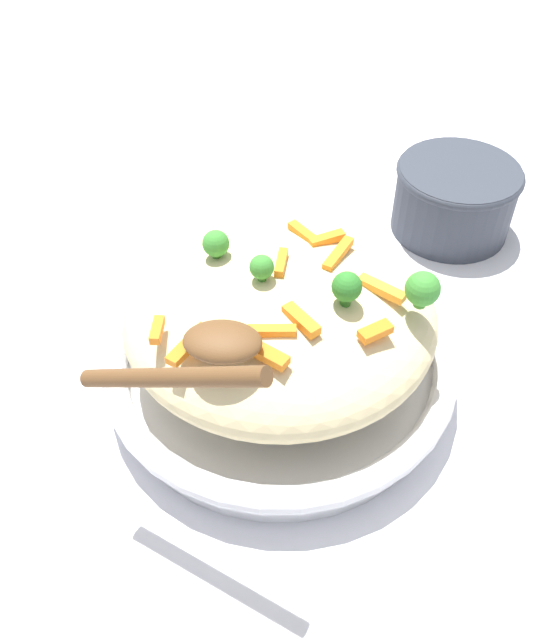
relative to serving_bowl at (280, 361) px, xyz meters
The scene contains 20 objects.
ground_plane 0.03m from the serving_bowl, ahead, with size 2.40×2.40×0.00m, color silver.
serving_bowl is the anchor object (origin of this frame).
pasta_mound 0.06m from the serving_bowl, ahead, with size 0.26×0.25×0.09m, color beige.
carrot_piece_0 0.12m from the serving_bowl, 77.68° to the left, with size 0.03×0.01×0.01m, color orange.
carrot_piece_1 0.11m from the serving_bowl, 66.02° to the left, with size 0.03×0.01×0.01m, color orange.
carrot_piece_2 0.12m from the serving_bowl, 32.55° to the left, with size 0.04×0.01×0.01m, color orange.
carrot_piece_3 0.13m from the serving_bowl, 87.44° to the right, with size 0.03×0.01×0.01m, color orange.
carrot_piece_4 0.14m from the serving_bowl, 34.85° to the right, with size 0.03×0.01×0.01m, color orange.
carrot_piece_5 0.14m from the serving_bowl, 126.70° to the right, with size 0.04×0.01×0.01m, color orange.
carrot_piece_6 0.12m from the serving_bowl, 55.20° to the left, with size 0.03×0.01×0.01m, color orange.
carrot_piece_7 0.13m from the serving_bowl, ahead, with size 0.04×0.01×0.01m, color orange.
carrot_piece_8 0.12m from the serving_bowl, 67.49° to the right, with size 0.03×0.01×0.01m, color orange.
carrot_piece_9 0.12m from the serving_bowl, 92.73° to the right, with size 0.04×0.01×0.01m, color orange.
carrot_piece_10 0.15m from the serving_bowl, 141.63° to the right, with size 0.02×0.01×0.01m, color orange.
broccoli_floret_0 0.16m from the serving_bowl, ahead, with size 0.03×0.03×0.03m.
broccoli_floret_1 0.13m from the serving_bowl, 158.67° to the left, with size 0.02×0.02×0.03m.
broccoli_floret_2 0.12m from the serving_bowl, 147.60° to the right, with size 0.02×0.02×0.02m.
broccoli_floret_3 0.13m from the serving_bowl, 25.43° to the right, with size 0.02×0.02×0.03m.
serving_spoon 0.17m from the serving_bowl, 110.33° to the right, with size 0.13×0.11×0.08m.
companion_bowl 0.31m from the serving_bowl, 55.00° to the left, with size 0.14×0.14×0.08m.
Camera 1 is at (0.04, -0.39, 0.47)m, focal length 36.43 mm.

